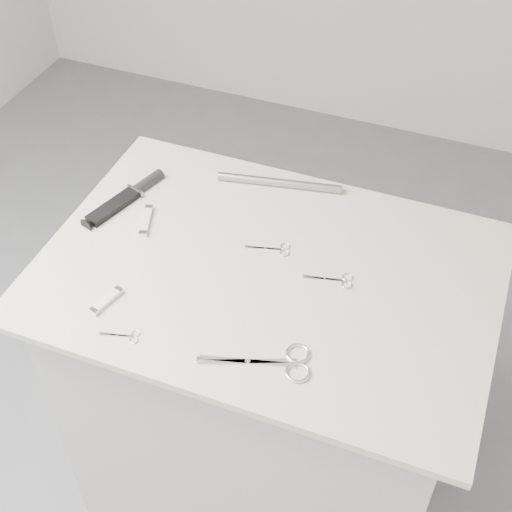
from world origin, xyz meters
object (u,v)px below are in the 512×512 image
(pocket_knife_a, at_px, (146,220))
(metal_rail, at_px, (279,183))
(plinth, at_px, (266,393))
(large_shears, at_px, (280,362))
(sheathed_knife, at_px, (129,195))
(pocket_knife_b, at_px, (107,301))
(tiny_scissors, at_px, (125,336))
(embroidery_scissors_a, at_px, (337,280))
(embroidery_scissors_b, at_px, (275,249))

(pocket_knife_a, height_order, metal_rail, metal_rail)
(plinth, height_order, large_shears, large_shears)
(sheathed_knife, relative_size, pocket_knife_a, 2.25)
(pocket_knife_b, bearing_deg, tiny_scissors, -114.78)
(large_shears, height_order, pocket_knife_a, pocket_knife_a)
(pocket_knife_b, bearing_deg, sheathed_knife, 35.52)
(embroidery_scissors_a, distance_m, tiny_scissors, 0.46)
(pocket_knife_b, bearing_deg, embroidery_scissors_b, -29.65)
(embroidery_scissors_b, bearing_deg, embroidery_scissors_a, -30.18)
(embroidery_scissors_a, xyz_separation_m, tiny_scissors, (-0.35, -0.30, -0.00))
(sheathed_knife, distance_m, metal_rail, 0.37)
(pocket_knife_a, bearing_deg, sheathed_knife, 32.28)
(pocket_knife_a, relative_size, metal_rail, 0.34)
(embroidery_scissors_b, height_order, metal_rail, metal_rail)
(embroidery_scissors_b, xyz_separation_m, sheathed_knife, (-0.39, 0.04, 0.01))
(plinth, distance_m, embroidery_scissors_a, 0.50)
(plinth, bearing_deg, pocket_knife_a, 172.13)
(large_shears, height_order, sheathed_knife, sheathed_knife)
(embroidery_scissors_a, xyz_separation_m, sheathed_knife, (-0.55, 0.08, 0.01))
(plinth, xyz_separation_m, large_shears, (0.11, -0.23, 0.47))
(large_shears, relative_size, sheathed_knife, 0.93)
(embroidery_scissors_a, bearing_deg, metal_rail, 118.35)
(embroidery_scissors_b, distance_m, metal_rail, 0.23)
(sheathed_knife, bearing_deg, pocket_knife_a, -111.94)
(embroidery_scissors_b, xyz_separation_m, tiny_scissors, (-0.19, -0.34, -0.00))
(large_shears, bearing_deg, metal_rail, 91.37)
(tiny_scissors, bearing_deg, pocket_knife_a, 96.07)
(pocket_knife_a, xyz_separation_m, pocket_knife_b, (0.04, -0.25, -0.00))
(embroidery_scissors_a, xyz_separation_m, embroidery_scissors_b, (-0.16, 0.04, -0.00))
(tiny_scissors, bearing_deg, metal_rail, 63.03)
(sheathed_knife, distance_m, pocket_knife_b, 0.34)
(plinth, xyz_separation_m, tiny_scissors, (-0.20, -0.28, 0.47))
(embroidery_scissors_a, height_order, tiny_scissors, same)
(large_shears, distance_m, pocket_knife_a, 0.51)
(embroidery_scissors_a, height_order, embroidery_scissors_b, same)
(embroidery_scissors_a, bearing_deg, tiny_scissors, -151.99)
(plinth, height_order, pocket_knife_b, pocket_knife_b)
(plinth, bearing_deg, sheathed_knife, 164.70)
(metal_rail, bearing_deg, sheathed_knife, -151.62)
(large_shears, height_order, embroidery_scissors_a, large_shears)
(embroidery_scissors_a, distance_m, metal_rail, 0.35)
(embroidery_scissors_a, relative_size, metal_rail, 0.35)
(embroidery_scissors_a, height_order, sheathed_knife, sheathed_knife)
(embroidery_scissors_a, bearing_deg, large_shears, -111.63)
(pocket_knife_b, relative_size, metal_rail, 0.28)
(pocket_knife_b, bearing_deg, plinth, -38.20)
(sheathed_knife, height_order, pocket_knife_b, sheathed_knife)
(pocket_knife_b, bearing_deg, metal_rail, -7.49)
(embroidery_scissors_b, xyz_separation_m, pocket_knife_a, (-0.31, -0.02, 0.00))
(embroidery_scissors_a, relative_size, sheathed_knife, 0.47)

